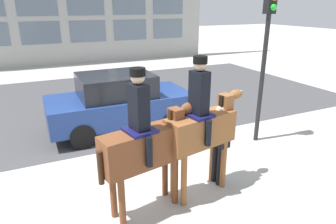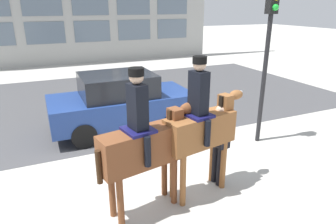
# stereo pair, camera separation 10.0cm
# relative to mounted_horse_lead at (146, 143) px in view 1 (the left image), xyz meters

# --- Properties ---
(ground_plane) EXTENTS (80.00, 80.00, 0.00)m
(ground_plane) POSITION_rel_mounted_horse_lead_xyz_m (0.61, 1.95, -1.27)
(ground_plane) COLOR #B2AFA8
(road_surface) EXTENTS (18.18, 8.50, 0.01)m
(road_surface) POSITION_rel_mounted_horse_lead_xyz_m (0.61, 6.70, -1.27)
(road_surface) COLOR #444447
(road_surface) RESTS_ON ground_plane
(mounted_horse_lead) EXTENTS (1.92, 0.72, 2.52)m
(mounted_horse_lead) POSITION_rel_mounted_horse_lead_xyz_m (0.00, 0.00, 0.00)
(mounted_horse_lead) COLOR brown
(mounted_horse_lead) RESTS_ON ground_plane
(mounted_horse_companion) EXTENTS (1.77, 0.69, 2.61)m
(mounted_horse_companion) POSITION_rel_mounted_horse_lead_xyz_m (1.11, 0.07, 0.08)
(mounted_horse_companion) COLOR brown
(mounted_horse_companion) RESTS_ON ground_plane
(pedestrian_bystander) EXTENTS (0.82, 0.50, 1.65)m
(pedestrian_bystander) POSITION_rel_mounted_horse_lead_xyz_m (1.56, 0.16, -0.30)
(pedestrian_bystander) COLOR black
(pedestrian_bystander) RESTS_ON ground_plane
(street_car_near_lane) EXTENTS (3.97, 1.88, 1.62)m
(street_car_near_lane) POSITION_rel_mounted_horse_lead_xyz_m (0.61, 3.72, -0.45)
(street_car_near_lane) COLOR navy
(street_car_near_lane) RESTS_ON ground_plane
(traffic_light) EXTENTS (0.24, 0.29, 3.92)m
(traffic_light) POSITION_rel_mounted_horse_lead_xyz_m (3.66, 1.44, 1.36)
(traffic_light) COLOR black
(traffic_light) RESTS_ON ground_plane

